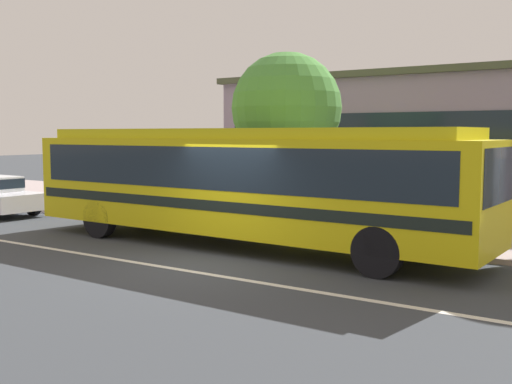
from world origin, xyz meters
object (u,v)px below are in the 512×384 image
at_px(pedestrian_walking_along_curb, 428,201).
at_px(pedestrian_standing_by_tree, 312,193).
at_px(pedestrian_waiting_near_sign, 488,204).
at_px(street_tree_near_stop, 286,108).
at_px(transit_bus, 241,178).

distance_m(pedestrian_walking_along_curb, pedestrian_standing_by_tree, 3.08).
height_order(pedestrian_waiting_near_sign, street_tree_near_stop, street_tree_near_stop).
bearing_deg(pedestrian_standing_by_tree, pedestrian_walking_along_curb, 6.84).
relative_size(pedestrian_walking_along_curb, street_tree_near_stop, 0.33).
xyz_separation_m(transit_bus, pedestrian_waiting_near_sign, (5.02, 2.98, -0.58)).
xyz_separation_m(pedestrian_waiting_near_sign, street_tree_near_stop, (-5.91, 0.61, 2.39)).
relative_size(pedestrian_waiting_near_sign, pedestrian_walking_along_curb, 1.01).
bearing_deg(transit_bus, pedestrian_waiting_near_sign, 30.70).
bearing_deg(pedestrian_standing_by_tree, street_tree_near_stop, 142.68).
bearing_deg(pedestrian_walking_along_curb, pedestrian_waiting_near_sign, 6.26).
distance_m(pedestrian_standing_by_tree, street_tree_near_stop, 2.97).
xyz_separation_m(pedestrian_waiting_near_sign, pedestrian_standing_by_tree, (-4.43, -0.52, 0.07)).
bearing_deg(transit_bus, pedestrian_standing_by_tree, 76.47).
height_order(transit_bus, street_tree_near_stop, street_tree_near_stop).
bearing_deg(pedestrian_waiting_near_sign, pedestrian_standing_by_tree, -173.34).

